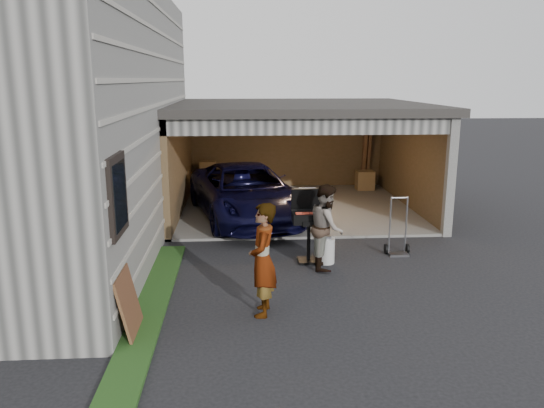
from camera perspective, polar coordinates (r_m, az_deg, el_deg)
The scene contains 10 objects.
ground at distance 8.65m, azimuth 2.29°, elevation -10.73°, with size 80.00×80.00×0.00m, color black.
groundcover_strip at distance 7.82m, azimuth -14.01°, elevation -13.64°, with size 0.50×8.00×0.06m, color #193814.
garage at distance 14.83m, azimuth 2.57°, elevation 6.89°, with size 6.80×6.30×2.90m.
minivan at distance 13.37m, azimuth -2.81°, elevation 1.01°, with size 2.26×4.89×1.36m, color black.
woman at distance 8.01m, azimuth -1.00°, elevation -6.02°, with size 0.64×0.42×1.75m, color #9FADC8.
man at distance 10.04m, azimuth 5.90°, elevation -2.44°, with size 0.79×0.61×1.62m, color #47241C.
bbq_grill at distance 10.34m, azimuth 3.97°, elevation -1.72°, with size 0.64×0.56×1.43m.
propane_tank at distance 10.45m, azimuth 5.83°, elevation -4.99°, with size 0.34×0.34×0.50m, color silver.
plywood_panel at distance 7.78m, azimuth -15.13°, elevation -10.35°, with size 0.04×0.84×0.94m, color #4E2B1B.
hand_truck at distance 11.21m, azimuth 13.37°, elevation -4.14°, with size 0.50×0.37×1.21m.
Camera 1 is at (-0.85, -7.86, 3.52)m, focal length 35.00 mm.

